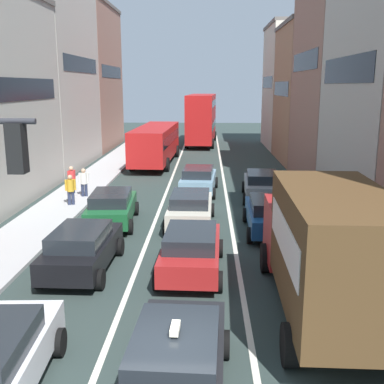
% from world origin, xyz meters
% --- Properties ---
extents(sidewalk_left, '(2.60, 64.00, 0.14)m').
position_xyz_m(sidewalk_left, '(-6.70, 20.00, 0.07)').
color(sidewalk_left, '#B2B2B2').
rests_on(sidewalk_left, ground).
extents(lane_stripe_left, '(0.16, 60.00, 0.01)m').
position_xyz_m(lane_stripe_left, '(-1.70, 20.00, 0.01)').
color(lane_stripe_left, silver).
rests_on(lane_stripe_left, ground).
extents(lane_stripe_right, '(0.16, 60.00, 0.01)m').
position_xyz_m(lane_stripe_right, '(1.70, 20.00, 0.01)').
color(lane_stripe_right, silver).
rests_on(lane_stripe_right, ground).
extents(building_row_left, '(7.20, 43.90, 13.81)m').
position_xyz_m(building_row_left, '(-12.00, 22.89, 6.29)').
color(building_row_left, '#936B5B').
rests_on(building_row_left, ground).
extents(building_row_right, '(7.20, 43.90, 13.73)m').
position_xyz_m(building_row_right, '(9.90, 21.24, 6.26)').
color(building_row_right, beige).
rests_on(building_row_right, ground).
extents(removalist_box_truck, '(2.84, 7.75, 3.58)m').
position_xyz_m(removalist_box_truck, '(3.70, 4.33, 1.97)').
color(removalist_box_truck, '#A51E1E').
rests_on(removalist_box_truck, ground).
extents(taxi_centre_lane_front, '(2.22, 4.38, 1.66)m').
position_xyz_m(taxi_centre_lane_front, '(0.07, 0.81, 0.80)').
color(taxi_centre_lane_front, black).
rests_on(taxi_centre_lane_front, ground).
extents(sedan_centre_lane_second, '(2.17, 4.36, 1.49)m').
position_xyz_m(sedan_centre_lane_second, '(0.14, 7.16, 0.80)').
color(sedan_centre_lane_second, '#A51E1E').
rests_on(sedan_centre_lane_second, ground).
extents(wagon_left_lane_second, '(2.13, 4.34, 1.49)m').
position_xyz_m(wagon_left_lane_second, '(-3.44, 7.19, 0.80)').
color(wagon_left_lane_second, black).
rests_on(wagon_left_lane_second, ground).
extents(hatchback_centre_lane_third, '(2.13, 4.33, 1.49)m').
position_xyz_m(hatchback_centre_lane_third, '(-0.08, 12.39, 0.80)').
color(hatchback_centre_lane_third, beige).
rests_on(hatchback_centre_lane_third, ground).
extents(sedan_left_lane_third, '(2.29, 4.41, 1.49)m').
position_xyz_m(sedan_left_lane_third, '(-3.53, 12.48, 0.80)').
color(sedan_left_lane_third, '#19592D').
rests_on(sedan_left_lane_third, ground).
extents(coupe_centre_lane_fourth, '(2.27, 4.40, 1.49)m').
position_xyz_m(coupe_centre_lane_fourth, '(0.14, 18.77, 0.80)').
color(coupe_centre_lane_fourth, '#759EB7').
rests_on(coupe_centre_lane_fourth, ground).
extents(sedan_right_lane_behind_truck, '(2.13, 4.33, 1.49)m').
position_xyz_m(sedan_right_lane_behind_truck, '(3.24, 11.54, 0.80)').
color(sedan_right_lane_behind_truck, '#194C8C').
rests_on(sedan_right_lane_behind_truck, ground).
extents(wagon_right_lane_far, '(2.25, 4.39, 1.49)m').
position_xyz_m(wagon_right_lane_far, '(3.56, 17.42, 0.80)').
color(wagon_right_lane_far, gray).
rests_on(wagon_right_lane_far, ground).
extents(bus_mid_queue_primary, '(3.10, 10.59, 2.90)m').
position_xyz_m(bus_mid_queue_primary, '(-3.35, 28.69, 1.76)').
color(bus_mid_queue_primary, '#B21919').
rests_on(bus_mid_queue_primary, ground).
extents(bus_far_queue_secondary, '(3.18, 10.61, 5.06)m').
position_xyz_m(bus_far_queue_secondary, '(0.02, 41.17, 2.83)').
color(bus_far_queue_secondary, '#B21919').
rests_on(bus_far_queue_secondary, ground).
extents(pedestrian_near_kerb, '(0.53, 0.34, 1.66)m').
position_xyz_m(pedestrian_near_kerb, '(-5.97, 17.20, 0.95)').
color(pedestrian_near_kerb, '#262D47').
rests_on(pedestrian_near_kerb, ground).
extents(pedestrian_mid_sidewalk, '(0.51, 0.34, 1.66)m').
position_xyz_m(pedestrian_mid_sidewalk, '(-6.17, 15.37, 0.95)').
color(pedestrian_mid_sidewalk, '#262D47').
rests_on(pedestrian_mid_sidewalk, ground).
extents(pedestrian_far_sidewalk, '(0.34, 0.47, 1.66)m').
position_xyz_m(pedestrian_far_sidewalk, '(-6.82, 17.86, 0.95)').
color(pedestrian_far_sidewalk, '#262D47').
rests_on(pedestrian_far_sidewalk, ground).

